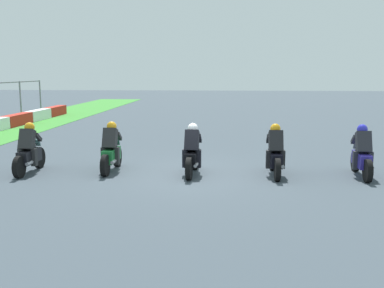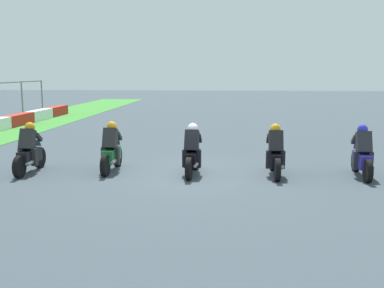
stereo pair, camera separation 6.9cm
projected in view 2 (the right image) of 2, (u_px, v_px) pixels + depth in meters
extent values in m
plane|color=#3A444D|center=(190.00, 174.00, 13.35)|extent=(120.00, 120.00, 0.00)
cube|color=red|center=(19.00, 120.00, 25.44)|extent=(2.81, 0.60, 0.64)
cube|color=silver|center=(40.00, 115.00, 28.26)|extent=(2.81, 0.60, 0.64)
cube|color=red|center=(57.00, 111.00, 31.09)|extent=(2.81, 0.60, 0.64)
cylinder|color=slate|center=(22.00, 99.00, 30.22)|extent=(0.10, 0.10, 2.37)
cylinder|color=slate|center=(42.00, 96.00, 33.44)|extent=(0.10, 0.10, 2.37)
cylinder|color=black|center=(356.00, 161.00, 13.69)|extent=(0.65, 0.17, 0.64)
cylinder|color=black|center=(368.00, 171.00, 12.32)|extent=(0.65, 0.17, 0.64)
cube|color=#302791|center=(362.00, 160.00, 12.98)|extent=(1.11, 0.36, 0.40)
ellipsoid|color=#302791|center=(362.00, 149.00, 13.03)|extent=(0.49, 0.32, 0.24)
cube|color=red|center=(366.00, 163.00, 12.47)|extent=(0.07, 0.16, 0.08)
cylinder|color=#A5A5AD|center=(371.00, 167.00, 12.64)|extent=(0.42, 0.12, 0.10)
cube|color=#25252B|center=(364.00, 142.00, 12.80)|extent=(0.50, 0.42, 0.66)
sphere|color=#2A2BC1|center=(363.00, 129.00, 12.96)|extent=(0.31, 0.31, 0.30)
cube|color=gray|center=(358.00, 145.00, 13.41)|extent=(0.16, 0.27, 0.23)
cube|color=#25252B|center=(356.00, 160.00, 12.88)|extent=(0.19, 0.15, 0.52)
cube|color=#25252B|center=(370.00, 161.00, 12.84)|extent=(0.19, 0.15, 0.52)
cube|color=#25252B|center=(354.00, 140.00, 13.19)|extent=(0.39, 0.12, 0.31)
cube|color=#25252B|center=(367.00, 140.00, 13.15)|extent=(0.39, 0.12, 0.31)
cylinder|color=black|center=(273.00, 160.00, 13.86)|extent=(0.64, 0.14, 0.64)
cylinder|color=black|center=(277.00, 170.00, 12.48)|extent=(0.64, 0.14, 0.64)
cube|color=black|center=(275.00, 159.00, 13.14)|extent=(1.10, 0.32, 0.40)
ellipsoid|color=black|center=(275.00, 148.00, 13.20)|extent=(0.48, 0.30, 0.24)
cube|color=red|center=(277.00, 161.00, 12.64)|extent=(0.06, 0.16, 0.08)
cylinder|color=#A5A5AD|center=(282.00, 166.00, 12.81)|extent=(0.42, 0.10, 0.10)
cube|color=black|center=(276.00, 141.00, 12.96)|extent=(0.49, 0.40, 0.66)
sphere|color=orange|center=(275.00, 129.00, 13.13)|extent=(0.30, 0.30, 0.30)
cube|color=#3C4D66|center=(274.00, 144.00, 13.58)|extent=(0.16, 0.26, 0.23)
cube|color=black|center=(268.00, 159.00, 13.04)|extent=(0.18, 0.14, 0.52)
cube|color=black|center=(282.00, 160.00, 13.01)|extent=(0.18, 0.14, 0.52)
cube|color=black|center=(268.00, 139.00, 13.35)|extent=(0.39, 0.10, 0.31)
cube|color=black|center=(281.00, 139.00, 13.32)|extent=(0.39, 0.10, 0.31)
cylinder|color=black|center=(195.00, 159.00, 13.99)|extent=(0.65, 0.18, 0.64)
cylinder|color=black|center=(189.00, 169.00, 12.62)|extent=(0.65, 0.18, 0.64)
cube|color=black|center=(192.00, 158.00, 13.28)|extent=(1.12, 0.38, 0.40)
ellipsoid|color=black|center=(193.00, 147.00, 13.33)|extent=(0.50, 0.33, 0.24)
cube|color=red|center=(190.00, 160.00, 12.78)|extent=(0.07, 0.16, 0.08)
cylinder|color=#A5A5AD|center=(196.00, 165.00, 12.94)|extent=(0.43, 0.12, 0.10)
cube|color=black|center=(192.00, 141.00, 13.10)|extent=(0.51, 0.43, 0.66)
sphere|color=silver|center=(193.00, 128.00, 13.26)|extent=(0.32, 0.32, 0.30)
cube|color=#3A7263|center=(195.00, 144.00, 13.71)|extent=(0.17, 0.27, 0.23)
cube|color=black|center=(185.00, 158.00, 13.19)|extent=(0.19, 0.15, 0.52)
cube|color=black|center=(199.00, 159.00, 13.13)|extent=(0.19, 0.15, 0.52)
cube|color=black|center=(188.00, 138.00, 13.49)|extent=(0.39, 0.12, 0.31)
cube|color=black|center=(200.00, 138.00, 13.44)|extent=(0.39, 0.12, 0.31)
cylinder|color=black|center=(118.00, 157.00, 14.44)|extent=(0.64, 0.15, 0.64)
cylinder|color=black|center=(105.00, 165.00, 13.06)|extent=(0.64, 0.15, 0.64)
cube|color=#1A6C30|center=(112.00, 155.00, 13.72)|extent=(1.10, 0.34, 0.40)
ellipsoid|color=#1A6C30|center=(112.00, 145.00, 13.77)|extent=(0.48, 0.31, 0.24)
cube|color=red|center=(107.00, 157.00, 13.22)|extent=(0.06, 0.16, 0.08)
cylinder|color=#A5A5AD|center=(114.00, 161.00, 13.38)|extent=(0.42, 0.11, 0.10)
cube|color=#242425|center=(110.00, 138.00, 13.54)|extent=(0.49, 0.41, 0.66)
sphere|color=orange|center=(112.00, 126.00, 13.70)|extent=(0.30, 0.30, 0.30)
cube|color=#38615D|center=(116.00, 141.00, 14.16)|extent=(0.16, 0.26, 0.23)
cube|color=#242425|center=(104.00, 156.00, 13.62)|extent=(0.18, 0.14, 0.52)
cube|color=#242425|center=(117.00, 156.00, 13.59)|extent=(0.18, 0.14, 0.52)
cube|color=#242425|center=(108.00, 136.00, 13.93)|extent=(0.39, 0.11, 0.31)
cube|color=#242425|center=(119.00, 136.00, 13.90)|extent=(0.39, 0.11, 0.31)
cylinder|color=black|center=(40.00, 158.00, 14.25)|extent=(0.64, 0.14, 0.64)
cylinder|color=black|center=(19.00, 167.00, 12.87)|extent=(0.64, 0.14, 0.64)
cube|color=black|center=(30.00, 156.00, 13.53)|extent=(1.10, 0.32, 0.40)
ellipsoid|color=black|center=(31.00, 146.00, 13.58)|extent=(0.48, 0.30, 0.24)
cube|color=red|center=(22.00, 159.00, 13.02)|extent=(0.06, 0.16, 0.08)
cylinder|color=#A5A5AD|center=(30.00, 163.00, 13.19)|extent=(0.42, 0.10, 0.10)
cube|color=#252525|center=(27.00, 139.00, 13.35)|extent=(0.49, 0.40, 0.66)
sphere|color=orange|center=(30.00, 127.00, 13.51)|extent=(0.30, 0.30, 0.30)
cube|color=slate|center=(36.00, 142.00, 13.97)|extent=(0.16, 0.26, 0.23)
cube|color=#252525|center=(21.00, 157.00, 13.43)|extent=(0.18, 0.14, 0.52)
cube|color=#252525|center=(35.00, 157.00, 13.39)|extent=(0.18, 0.14, 0.52)
cube|color=#252525|center=(27.00, 137.00, 13.73)|extent=(0.39, 0.10, 0.31)
cube|color=#252525|center=(39.00, 137.00, 13.70)|extent=(0.39, 0.10, 0.31)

